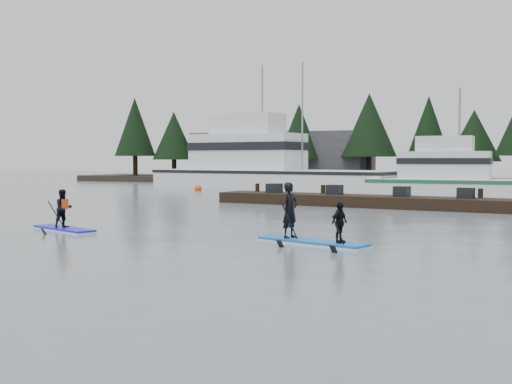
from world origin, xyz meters
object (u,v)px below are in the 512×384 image
at_px(fishing_boat_medium, 463,186).
at_px(floating_dock, 372,201).
at_px(paddleboard_duo, 309,224).
at_px(paddleboard_solo, 64,216).
at_px(fishing_boat_large, 266,177).

xyz_separation_m(fishing_boat_medium, floating_dock, (-2.88, -13.36, -0.27)).
bearing_deg(paddleboard_duo, paddleboard_solo, -161.59).
height_order(paddleboard_solo, paddleboard_duo, paddleboard_duo).
relative_size(fishing_boat_medium, paddleboard_solo, 4.42).
distance_m(fishing_boat_medium, paddleboard_duo, 27.70).
distance_m(paddleboard_solo, paddleboard_duo, 8.52).
xyz_separation_m(floating_dock, paddleboard_duo, (1.66, -14.31, 0.27)).
xyz_separation_m(paddleboard_solo, paddleboard_duo, (8.52, 0.17, 0.05)).
xyz_separation_m(fishing_boat_large, paddleboard_duo, (14.24, -30.60, -0.31)).
distance_m(fishing_boat_large, floating_dock, 20.59).
height_order(fishing_boat_large, floating_dock, fishing_boat_large).
distance_m(fishing_boat_large, fishing_boat_medium, 15.74).
xyz_separation_m(fishing_boat_large, paddleboard_solo, (5.72, -30.77, -0.36)).
distance_m(fishing_boat_large, paddleboard_duo, 33.75).
bearing_deg(paddleboard_duo, fishing_boat_medium, 104.76).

